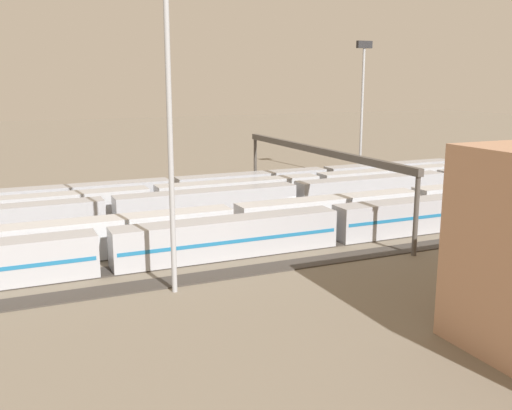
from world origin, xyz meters
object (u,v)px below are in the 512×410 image
light_mast_1 (167,37)px  train_on_track_6 (316,227)px  train_on_track_5 (320,214)px  train_on_track_3 (295,197)px  light_mast_0 (363,91)px  train_on_track_2 (240,194)px  signal_gantry (318,156)px  train_on_track_1 (253,186)px

light_mast_1 → train_on_track_6: bearing=-157.5°
train_on_track_5 → train_on_track_3: bearing=-101.3°
light_mast_0 → train_on_track_2: bearing=25.8°
light_mast_0 → signal_gantry: light_mast_0 is taller
train_on_track_2 → light_mast_1: 37.08m
train_on_track_3 → light_mast_0: size_ratio=4.07×
train_on_track_2 → light_mast_1: size_ratio=2.17×
train_on_track_2 → train_on_track_6: (-0.46, 20.00, 0.04)m
train_on_track_6 → light_mast_1: 26.43m
train_on_track_6 → light_mast_1: bearing=22.5°
train_on_track_6 → light_mast_0: light_mast_0 is taller
train_on_track_1 → train_on_track_6: bearing=81.7°
train_on_track_3 → train_on_track_5: (1.99, 10.00, 0.06)m
train_on_track_1 → train_on_track_6: size_ratio=0.51×
train_on_track_3 → signal_gantry: 6.51m
train_on_track_3 → train_on_track_2: same height
train_on_track_5 → light_mast_1: light_mast_1 is taller
light_mast_0 → signal_gantry: (20.83, 21.26, -7.57)m
train_on_track_3 → train_on_track_6: size_ratio=0.69×
light_mast_0 → light_mast_1: size_ratio=0.71×
train_on_track_5 → light_mast_0: size_ratio=4.88×
train_on_track_3 → signal_gantry: bearing=126.6°
train_on_track_1 → train_on_track_5: 20.00m
train_on_track_5 → signal_gantry: bearing=-117.2°
train_on_track_2 → light_mast_0: 34.29m
train_on_track_5 → train_on_track_6: (3.32, 5.00, -0.01)m
train_on_track_2 → light_mast_0: (-28.46, -13.76, 13.28)m
train_on_track_1 → train_on_track_6: 25.27m
train_on_track_1 → train_on_track_6: train_on_track_6 is taller
train_on_track_3 → signal_gantry: (-1.86, 2.50, 5.71)m
light_mast_0 → light_mast_1: 61.55m
light_mast_1 → signal_gantry: (-24.76, -19.77, -12.67)m
train_on_track_1 → signal_gantry: size_ratio=1.79×
train_on_track_2 → signal_gantry: (-7.64, 7.50, 5.71)m
train_on_track_5 → signal_gantry: signal_gantry is taller
train_on_track_1 → train_on_track_2: same height
train_on_track_5 → signal_gantry: size_ratio=2.87×
train_on_track_5 → train_on_track_2: train_on_track_5 is taller
train_on_track_5 → signal_gantry: 10.15m
light_mast_0 → train_on_track_5: bearing=49.4°
train_on_track_3 → signal_gantry: size_ratio=2.39×
train_on_track_6 → light_mast_0: size_ratio=5.91×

